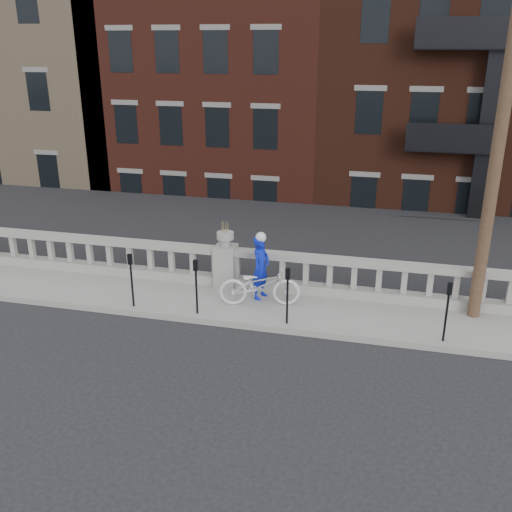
% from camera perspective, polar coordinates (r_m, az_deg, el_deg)
% --- Properties ---
extents(ground, '(120.00, 120.00, 0.00)m').
position_cam_1_polar(ground, '(12.00, -8.46, -10.86)').
color(ground, black).
rests_on(ground, ground).
extents(sidewalk, '(32.00, 2.20, 0.15)m').
position_cam_1_polar(sidewalk, '(14.44, -4.07, -4.61)').
color(sidewalk, gray).
rests_on(sidewalk, ground).
extents(balustrade, '(28.00, 0.34, 1.03)m').
position_cam_1_polar(balustrade, '(15.04, -3.03, -1.16)').
color(balustrade, gray).
rests_on(balustrade, sidewalk).
extents(planter_pedestal, '(0.55, 0.55, 1.76)m').
position_cam_1_polar(planter_pedestal, '(14.97, -3.04, -0.48)').
color(planter_pedestal, gray).
rests_on(planter_pedestal, sidewalk).
extents(lower_level, '(80.00, 44.00, 20.80)m').
position_cam_1_polar(lower_level, '(32.83, 7.74, 14.23)').
color(lower_level, '#605E59').
rests_on(lower_level, ground).
extents(utility_pole, '(1.60, 0.28, 10.00)m').
position_cam_1_polar(utility_pole, '(13.21, 23.75, 14.71)').
color(utility_pole, '#422D1E').
rests_on(utility_pole, sidewalk).
extents(parking_meter_b, '(0.10, 0.09, 1.36)m').
position_cam_1_polar(parking_meter_b, '(13.99, -12.38, -1.79)').
color(parking_meter_b, black).
rests_on(parking_meter_b, sidewalk).
extents(parking_meter_c, '(0.10, 0.09, 1.36)m').
position_cam_1_polar(parking_meter_c, '(13.38, -6.01, -2.46)').
color(parking_meter_c, black).
rests_on(parking_meter_c, sidewalk).
extents(parking_meter_d, '(0.10, 0.09, 1.36)m').
position_cam_1_polar(parking_meter_d, '(12.86, 3.17, -3.38)').
color(parking_meter_d, black).
rests_on(parking_meter_d, sidewalk).
extents(parking_meter_e, '(0.10, 0.09, 1.36)m').
position_cam_1_polar(parking_meter_e, '(12.76, 18.60, -4.71)').
color(parking_meter_e, black).
rests_on(parking_meter_e, sidewalk).
extents(bicycle, '(2.08, 1.13, 1.04)m').
position_cam_1_polar(bicycle, '(13.90, 0.37, -2.91)').
color(bicycle, silver).
rests_on(bicycle, sidewalk).
extents(cyclist, '(0.54, 0.68, 1.63)m').
position_cam_1_polar(cyclist, '(14.15, 0.48, -1.16)').
color(cyclist, '#0B1AB3').
rests_on(cyclist, sidewalk).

